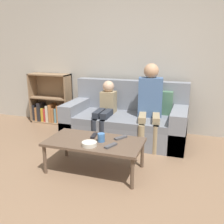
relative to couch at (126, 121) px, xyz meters
name	(u,v)px	position (x,y,z in m)	size (l,w,h in m)	color
ground_plane	(71,204)	(-0.03, -1.84, -0.29)	(22.00, 22.00, 0.00)	#84664C
wall_back	(134,54)	(-0.03, 0.53, 1.01)	(12.00, 0.06, 2.60)	#B7B2A8
couch	(126,121)	(0.00, 0.00, 0.00)	(1.86, 0.89, 0.89)	gray
bookshelf	(51,104)	(-1.59, 0.37, 0.06)	(0.78, 0.28, 0.93)	#8E7051
coffee_table	(94,143)	(-0.07, -1.15, 0.05)	(1.11, 0.58, 0.37)	brown
person_adult	(150,99)	(0.38, -0.09, 0.39)	(0.41, 0.66, 1.19)	#9E8966
person_child	(106,107)	(-0.30, -0.14, 0.23)	(0.23, 0.62, 0.90)	#282D38
cup_near	(101,138)	(0.02, -1.15, 0.14)	(0.08, 0.08, 0.10)	#3D70B2
tv_remote_0	(94,136)	(-0.13, -1.03, 0.10)	(0.07, 0.18, 0.02)	black
tv_remote_1	(121,138)	(0.20, -0.99, 0.10)	(0.13, 0.17, 0.02)	#47474C
tv_remote_2	(111,146)	(0.17, -1.26, 0.10)	(0.11, 0.18, 0.02)	#47474C
snack_bowl	(89,144)	(-0.06, -1.31, 0.11)	(0.17, 0.17, 0.05)	beige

